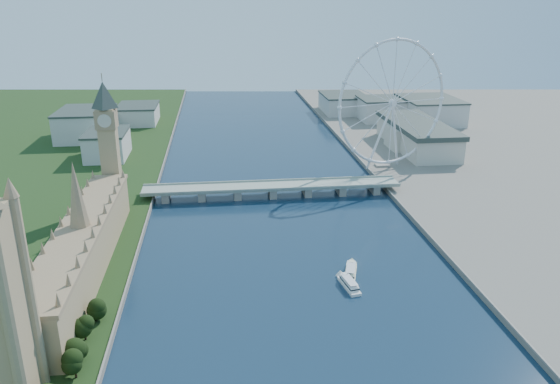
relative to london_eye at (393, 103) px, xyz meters
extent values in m
cube|color=tan|center=(-247.98, -185.08, -50.52)|extent=(24.00, 200.00, 28.00)
cone|color=#937A59|center=(-247.98, -185.08, -14.52)|extent=(12.00, 12.00, 40.00)
cube|color=tan|center=(-247.98, -77.08, -24.52)|extent=(13.00, 13.00, 80.00)
cube|color=#937A59|center=(-247.98, -77.08, 7.48)|extent=(15.00, 15.00, 14.00)
pyramid|color=#2D3833|center=(-247.98, -77.08, 35.48)|extent=(20.02, 20.02, 20.00)
cube|color=gray|center=(-119.98, -55.08, -59.02)|extent=(220.00, 22.00, 2.00)
cube|color=gray|center=(-209.98, -55.08, -63.77)|extent=(6.00, 20.00, 7.50)
cube|color=gray|center=(-179.98, -55.08, -63.77)|extent=(6.00, 20.00, 7.50)
cube|color=gray|center=(-149.98, -55.08, -63.77)|extent=(6.00, 20.00, 7.50)
cube|color=gray|center=(-119.98, -55.08, -63.77)|extent=(6.00, 20.00, 7.50)
cube|color=gray|center=(-89.98, -55.08, -63.77)|extent=(6.00, 20.00, 7.50)
cube|color=gray|center=(-59.98, -55.08, -63.77)|extent=(6.00, 20.00, 7.50)
cube|color=gray|center=(-29.98, -55.08, -63.77)|extent=(6.00, 20.00, 7.50)
torus|color=silver|center=(0.02, -0.08, 0.48)|extent=(113.60, 39.12, 118.60)
cylinder|color=silver|center=(0.02, -0.08, 0.48)|extent=(7.25, 6.61, 6.00)
cube|color=gray|center=(-2.98, 9.92, -63.52)|extent=(14.00, 10.00, 2.00)
cube|color=beige|center=(-279.98, 74.92, -51.52)|extent=(40.00, 60.00, 26.00)
cube|color=beige|center=(-319.98, 164.92, -48.52)|extent=(60.00, 80.00, 32.00)
cube|color=beige|center=(-269.98, 244.92, -53.52)|extent=(50.00, 70.00, 22.00)
cube|color=beige|center=(60.02, 224.92, -50.52)|extent=(60.00, 60.00, 28.00)
cube|color=beige|center=(120.02, 204.92, -49.52)|extent=(70.00, 90.00, 30.00)
cube|color=beige|center=(20.02, 284.92, -52.52)|extent=(60.00, 80.00, 24.00)
camera|label=1|loc=(-164.35, -495.53, 93.26)|focal=35.00mm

